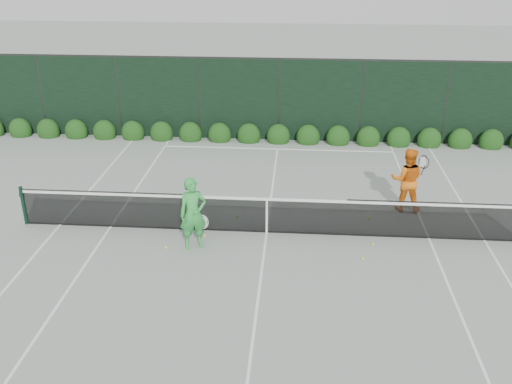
{
  "coord_description": "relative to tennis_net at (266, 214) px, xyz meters",
  "views": [
    {
      "loc": [
        0.74,
        -13.0,
        6.94
      ],
      "look_at": [
        -0.3,
        0.3,
        1.0
      ],
      "focal_mm": 40.0,
      "sensor_mm": 36.0,
      "label": 1
    }
  ],
  "objects": [
    {
      "name": "tennis_balls",
      "position": [
        0.51,
        -0.22,
        -0.5
      ],
      "size": [
        5.17,
        2.25,
        0.07
      ],
      "color": "#D7F035",
      "rests_on": "ground"
    },
    {
      "name": "player_man",
      "position": [
        3.77,
        1.66,
        0.37
      ],
      "size": [
        0.95,
        0.78,
        1.81
      ],
      "rotation": [
        0.0,
        0.0,
        3.03
      ],
      "color": "orange",
      "rests_on": "ground"
    },
    {
      "name": "windscreen_fence",
      "position": [
        0.02,
        -2.71,
        0.98
      ],
      "size": [
        32.0,
        21.07,
        3.06
      ],
      "color": "black",
      "rests_on": "ground"
    },
    {
      "name": "ground",
      "position": [
        0.02,
        0.0,
        -0.53
      ],
      "size": [
        80.0,
        80.0,
        0.0
      ],
      "primitive_type": "plane",
      "color": "gray",
      "rests_on": "ground"
    },
    {
      "name": "hedge_row",
      "position": [
        0.02,
        7.15,
        -0.3
      ],
      "size": [
        31.66,
        0.65,
        0.94
      ],
      "color": "#12350E",
      "rests_on": "ground"
    },
    {
      "name": "court_lines",
      "position": [
        0.02,
        0.0,
        -0.53
      ],
      "size": [
        11.03,
        23.83,
        0.01
      ],
      "color": "white",
      "rests_on": "ground"
    },
    {
      "name": "player_woman",
      "position": [
        -1.7,
        -0.89,
        0.37
      ],
      "size": [
        0.78,
        0.65,
        1.82
      ],
      "rotation": [
        0.0,
        0.0,
        0.39
      ],
      "color": "green",
      "rests_on": "ground"
    },
    {
      "name": "tennis_net",
      "position": [
        0.0,
        0.0,
        0.0
      ],
      "size": [
        12.9,
        0.1,
        1.07
      ],
      "color": "#103020",
      "rests_on": "ground"
    }
  ]
}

